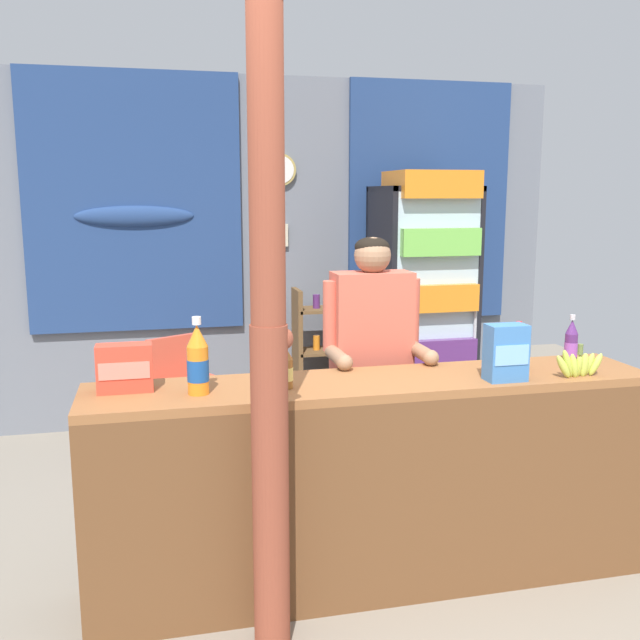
% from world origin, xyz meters
% --- Properties ---
extents(ground_plane, '(7.75, 7.75, 0.00)m').
position_xyz_m(ground_plane, '(0.00, 1.19, 0.00)').
color(ground_plane, gray).
extents(back_wall_curtained, '(4.66, 0.22, 2.74)m').
position_xyz_m(back_wall_curtained, '(0.00, 3.03, 1.43)').
color(back_wall_curtained, slate).
rests_on(back_wall_curtained, ground).
extents(stall_counter, '(2.63, 0.50, 1.00)m').
position_xyz_m(stall_counter, '(0.02, 0.25, 0.60)').
color(stall_counter, '#935B33').
rests_on(stall_counter, ground).
extents(timber_post, '(0.17, 0.15, 2.69)m').
position_xyz_m(timber_post, '(-0.53, -0.03, 1.29)').
color(timber_post, brown).
rests_on(timber_post, ground).
extents(drink_fridge, '(0.72, 0.72, 2.00)m').
position_xyz_m(drink_fridge, '(1.08, 2.46, 1.10)').
color(drink_fridge, black).
rests_on(drink_fridge, ground).
extents(bottle_shelf_rack, '(0.48, 0.28, 1.11)m').
position_xyz_m(bottle_shelf_rack, '(0.34, 2.68, 0.58)').
color(bottle_shelf_rack, brown).
rests_on(bottle_shelf_rack, ground).
extents(plastic_lawn_chair, '(0.60, 0.60, 0.86)m').
position_xyz_m(plastic_lawn_chair, '(-0.77, 2.18, 0.49)').
color(plastic_lawn_chair, '#E5563D').
rests_on(plastic_lawn_chair, ground).
extents(shopkeeper, '(0.52, 0.42, 1.62)m').
position_xyz_m(shopkeeper, '(0.15, 0.82, 1.02)').
color(shopkeeper, '#28282D').
rests_on(shopkeeper, ground).
extents(soda_bottle_orange_soda, '(0.09, 0.09, 0.33)m').
position_xyz_m(soda_bottle_orange_soda, '(-0.78, 0.31, 1.14)').
color(soda_bottle_orange_soda, orange).
rests_on(soda_bottle_orange_soda, stall_counter).
extents(soda_bottle_cola, '(0.07, 0.07, 0.24)m').
position_xyz_m(soda_bottle_cola, '(0.75, 0.39, 1.10)').
color(soda_bottle_cola, black).
rests_on(soda_bottle_cola, stall_counter).
extents(soda_bottle_grape_soda, '(0.06, 0.06, 0.25)m').
position_xyz_m(soda_bottle_grape_soda, '(1.06, 0.42, 1.10)').
color(soda_bottle_grape_soda, '#56286B').
rests_on(soda_bottle_grape_soda, stall_counter).
extents(soda_bottle_iced_tea, '(0.07, 0.07, 0.21)m').
position_xyz_m(soda_bottle_iced_tea, '(-0.41, 0.31, 1.08)').
color(soda_bottle_iced_tea, brown).
rests_on(soda_bottle_iced_tea, stall_counter).
extents(snack_box_biscuit, '(0.18, 0.11, 0.26)m').
position_xyz_m(snack_box_biscuit, '(0.59, 0.21, 1.13)').
color(snack_box_biscuit, '#3D75B7').
rests_on(snack_box_biscuit, stall_counter).
extents(snack_box_crackers, '(0.23, 0.11, 0.21)m').
position_xyz_m(snack_box_crackers, '(-1.09, 0.42, 1.10)').
color(snack_box_crackers, '#E5422D').
rests_on(snack_box_crackers, stall_counter).
extents(banana_bunch, '(0.26, 0.06, 0.16)m').
position_xyz_m(banana_bunch, '(0.96, 0.20, 1.05)').
color(banana_bunch, '#B7C647').
rests_on(banana_bunch, stall_counter).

